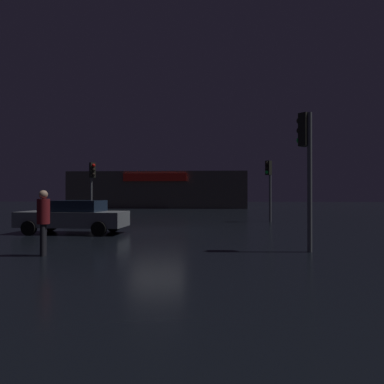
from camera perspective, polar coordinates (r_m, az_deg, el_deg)
ground_plane at (r=16.21m, az=-5.77°, el=-6.37°), size 120.00×120.00×0.00m
store_building at (r=44.73m, az=-5.22°, el=0.31°), size 21.49×8.75×4.41m
traffic_signal_opposite at (r=22.28m, az=-16.16°, el=2.24°), size 0.42×0.42×3.66m
traffic_signal_cross_left at (r=21.56m, az=12.61°, el=2.14°), size 0.43×0.42×3.73m
traffic_signal_cross_right at (r=10.82m, az=18.33°, el=6.36°), size 0.42×0.42×4.10m
car_near at (r=15.74m, az=-18.84°, el=-3.87°), size 4.60×2.13×1.43m
pedestrian at (r=10.39m, az=-23.35°, el=-3.85°), size 0.41×0.41×1.81m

